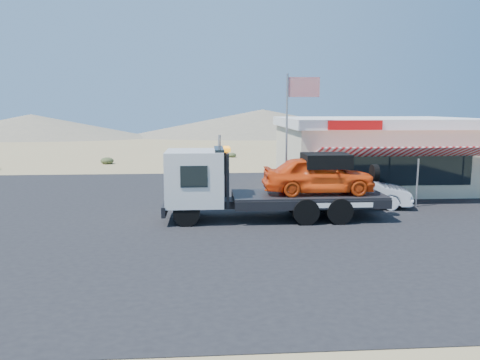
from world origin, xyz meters
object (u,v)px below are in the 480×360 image
at_px(white_sedan, 361,191).
at_px(jerky_store, 374,152).
at_px(tow_truck, 268,181).
at_px(flagpole, 292,124).

height_order(white_sedan, jerky_store, jerky_store).
bearing_deg(white_sedan, jerky_store, -11.86).
bearing_deg(jerky_store, tow_truck, -133.31).
bearing_deg(flagpole, jerky_store, 38.79).
height_order(tow_truck, white_sedan, tow_truck).
bearing_deg(tow_truck, jerky_store, 46.69).
bearing_deg(jerky_store, white_sedan, -114.76).
bearing_deg(white_sedan, flagpole, 85.03).
distance_m(tow_truck, jerky_store, 10.25).
relative_size(jerky_store, flagpole, 1.73).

